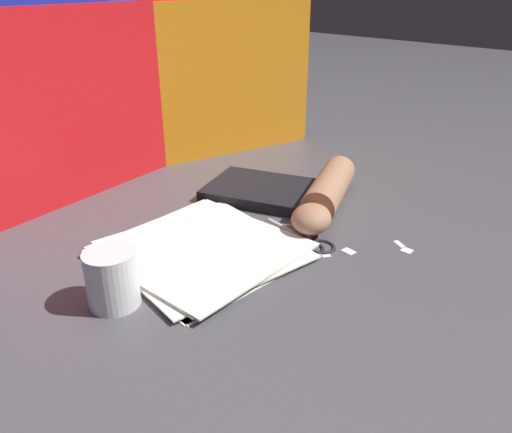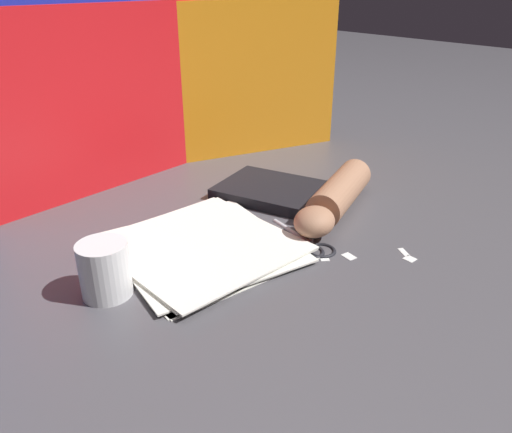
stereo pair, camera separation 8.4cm
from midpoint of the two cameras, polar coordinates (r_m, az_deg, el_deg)
The scene contains 13 objects.
ground_plane at distance 0.89m, azimuth 0.56°, elevation -2.90°, with size 6.00×6.00×0.00m, color #4C494F.
backdrop_panel_left at distance 1.07m, azimuth -24.56°, elevation 11.21°, with size 0.74×0.13×0.40m.
backdrop_panel_center at distance 1.17m, azimuth -10.70°, elevation 13.63°, with size 0.75×0.17×0.38m.
backdrop_panel_right at distance 1.27m, azimuth -2.13°, elevation 14.96°, with size 0.65×0.15×0.38m.
paper_stack at distance 0.86m, azimuth -3.44°, elevation -3.51°, with size 0.31×0.31×0.02m.
book_closed at distance 1.07m, azimuth 4.25°, elevation 2.88°, with size 0.25×0.27×0.02m.
scissors at distance 0.89m, azimuth 9.02°, elevation -2.99°, with size 0.14×0.17×0.01m.
hand_forearm at distance 1.00m, azimuth 11.41°, elevation 2.07°, with size 0.31×0.20×0.07m.
paper_scrap_near at distance 0.90m, azimuth 19.14°, elevation -3.92°, with size 0.02×0.03×0.00m.
paper_scrap_mid at distance 0.85m, azimuth 10.75°, elevation -4.94°, with size 0.02×0.02×0.00m.
paper_scrap_far at distance 0.89m, azimuth 19.83°, elevation -4.63°, with size 0.02×0.02×0.00m.
paper_scrap_side at distance 0.86m, azimuth 13.36°, elevation -4.51°, with size 0.02×0.02×0.00m.
mug at distance 0.75m, azimuth -13.86°, elevation -6.01°, with size 0.07×0.07×0.08m.
Camera 2 is at (-0.45, -0.64, 0.42)m, focal length 35.00 mm.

